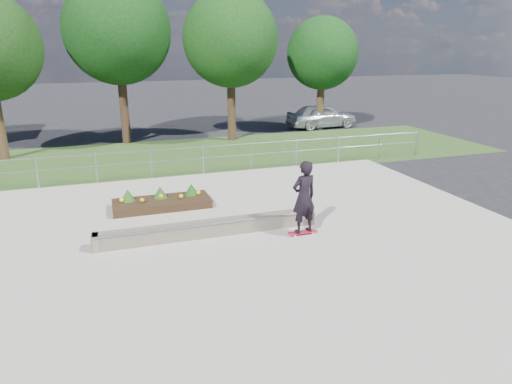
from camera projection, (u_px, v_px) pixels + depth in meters
ground at (267, 252)px, 11.40m from camera, size 120.00×120.00×0.00m
grass_verge at (188, 156)px, 21.33m from camera, size 30.00×8.00×0.02m
concrete_slab at (267, 251)px, 11.39m from camera, size 15.00×15.00×0.06m
fence at (203, 156)px, 17.94m from camera, size 20.06×0.06×1.20m
tree_mid_left at (117, 31)px, 22.48m from camera, size 5.25×5.25×8.25m
tree_mid_right at (230, 39)px, 23.35m from camera, size 4.90×4.90×7.70m
tree_far_right at (322, 54)px, 26.75m from camera, size 4.20×4.20×6.60m
grind_ledge at (210, 228)px, 12.19m from camera, size 6.00×0.44×0.43m
planter_bed at (162, 201)px, 14.37m from camera, size 3.00×1.20×0.61m
skateboarder at (304, 197)px, 11.98m from camera, size 0.80×0.60×2.05m
parked_car at (322, 116)px, 28.46m from camera, size 4.47×2.00×1.49m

